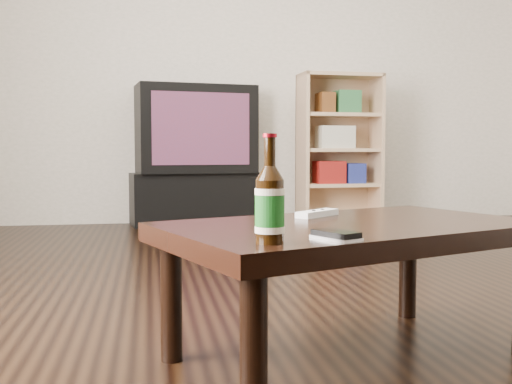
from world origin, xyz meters
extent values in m
cube|color=black|center=(0.00, 0.00, -0.01)|extent=(5.00, 6.00, 0.01)
cube|color=beige|center=(0.00, 3.01, 1.35)|extent=(5.00, 0.02, 2.70)
cube|color=black|center=(-0.57, 2.96, 0.20)|extent=(1.07, 0.64, 0.40)
cube|color=black|center=(-0.57, 2.96, 0.75)|extent=(0.98, 0.69, 0.68)
cube|color=#AA1F1D|center=(-0.53, 2.68, 0.75)|extent=(0.75, 0.11, 0.55)
cube|color=tan|center=(0.23, 2.59, 0.58)|extent=(0.04, 0.29, 1.17)
cube|color=tan|center=(0.83, 2.62, 0.58)|extent=(0.04, 0.29, 1.17)
cube|color=tan|center=(0.53, 2.60, 1.16)|extent=(0.64, 0.31, 0.03)
cube|color=tan|center=(0.53, 2.60, 0.01)|extent=(0.64, 0.31, 0.03)
cube|color=tan|center=(0.52, 2.73, 0.58)|extent=(0.63, 0.05, 1.17)
cube|color=tan|center=(0.53, 2.60, 0.31)|extent=(0.59, 0.28, 0.03)
cube|color=tan|center=(0.53, 2.60, 0.58)|extent=(0.59, 0.28, 0.03)
cube|color=tan|center=(0.53, 2.60, 0.85)|extent=(0.59, 0.28, 0.03)
cube|color=maroon|center=(0.44, 2.58, 0.41)|extent=(0.22, 0.19, 0.17)
cube|color=navy|center=(0.64, 2.59, 0.40)|extent=(0.15, 0.19, 0.15)
cube|color=beige|center=(0.48, 2.58, 0.68)|extent=(0.28, 0.19, 0.17)
cube|color=#2C6738|center=(0.57, 2.59, 0.95)|extent=(0.19, 0.19, 0.17)
cube|color=#5C3315|center=(0.40, 2.58, 0.94)|extent=(0.11, 0.18, 0.15)
cube|color=black|center=(-0.38, -0.28, 0.36)|extent=(1.16, 0.91, 0.05)
cylinder|color=black|center=(-0.72, -0.65, 0.17)|extent=(0.08, 0.08, 0.33)
cylinder|color=black|center=(-0.87, -0.22, 0.17)|extent=(0.08, 0.08, 0.33)
cylinder|color=black|center=(-0.04, 0.08, 0.17)|extent=(0.08, 0.08, 0.33)
cylinder|color=black|center=(-0.68, -0.61, 0.45)|extent=(0.06, 0.06, 0.14)
cylinder|color=#165F1A|center=(-0.68, -0.61, 0.45)|extent=(0.07, 0.07, 0.08)
cylinder|color=#FCEBCD|center=(-0.68, -0.61, 0.49)|extent=(0.07, 0.07, 0.01)
cylinder|color=#FCEBCD|center=(-0.68, -0.61, 0.41)|extent=(0.07, 0.07, 0.01)
cone|color=black|center=(-0.68, -0.61, 0.53)|extent=(0.06, 0.06, 0.03)
cylinder|color=black|center=(-0.68, -0.61, 0.58)|extent=(0.03, 0.03, 0.06)
cylinder|color=maroon|center=(-0.68, -0.61, 0.61)|extent=(0.03, 0.03, 0.01)
cube|color=silver|center=(-0.52, -0.58, 0.39)|extent=(0.10, 0.13, 0.01)
cube|color=black|center=(-0.52, -0.58, 0.39)|extent=(0.10, 0.12, 0.02)
cylinder|color=silver|center=(-0.50, -0.61, 0.40)|extent=(0.03, 0.03, 0.00)
cube|color=silver|center=(-0.43, -0.12, 0.39)|extent=(0.16, 0.14, 0.02)
cylinder|color=black|center=(-0.41, -0.10, 0.40)|extent=(0.02, 0.02, 0.00)
cylinder|color=black|center=(-0.44, -0.13, 0.40)|extent=(0.02, 0.02, 0.00)
camera|label=1|loc=(-0.93, -1.86, 0.58)|focal=42.00mm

